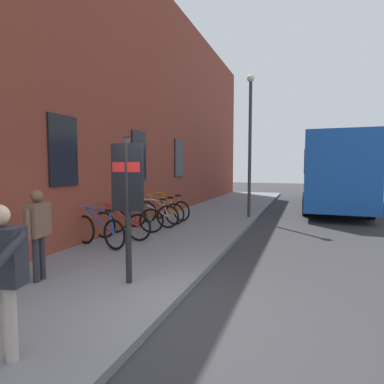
% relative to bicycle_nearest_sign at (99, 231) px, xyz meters
% --- Properties ---
extents(ground, '(60.00, 60.00, 0.00)m').
position_rel_bicycle_nearest_sign_xyz_m(ground, '(3.54, -3.89, -0.51)').
color(ground, '#2D2D30').
extents(sidewalk_pavement, '(24.00, 3.50, 0.12)m').
position_rel_bicycle_nearest_sign_xyz_m(sidewalk_pavement, '(5.54, -1.14, -0.45)').
color(sidewalk_pavement, slate).
rests_on(sidewalk_pavement, ground).
extents(station_facade, '(22.00, 0.65, 8.73)m').
position_rel_bicycle_nearest_sign_xyz_m(station_facade, '(6.53, 0.91, 3.85)').
color(station_facade, brown).
rests_on(station_facade, ground).
extents(bicycle_nearest_sign, '(0.60, 1.73, 0.97)m').
position_rel_bicycle_nearest_sign_xyz_m(bicycle_nearest_sign, '(0.00, 0.00, 0.00)').
color(bicycle_nearest_sign, black).
rests_on(bicycle_nearest_sign, sidewalk_pavement).
extents(bicycle_leaning_wall, '(0.48, 1.77, 0.97)m').
position_rel_bicycle_nearest_sign_xyz_m(bicycle_leaning_wall, '(0.84, -0.07, -0.00)').
color(bicycle_leaning_wall, black).
rests_on(bicycle_leaning_wall, sidewalk_pavement).
extents(bicycle_far_end, '(0.71, 1.69, 0.97)m').
position_rel_bicycle_nearest_sign_xyz_m(bicycle_far_end, '(1.68, 0.03, -0.00)').
color(bicycle_far_end, black).
rests_on(bicycle_far_end, sidewalk_pavement).
extents(bicycle_beside_lamp, '(0.54, 1.74, 0.97)m').
position_rel_bicycle_nearest_sign_xyz_m(bicycle_beside_lamp, '(2.58, -0.09, -0.00)').
color(bicycle_beside_lamp, black).
rests_on(bicycle_beside_lamp, sidewalk_pavement).
extents(bicycle_under_window, '(0.48, 1.77, 0.97)m').
position_rel_bicycle_nearest_sign_xyz_m(bicycle_under_window, '(3.32, -0.07, -0.00)').
color(bicycle_under_window, black).
rests_on(bicycle_under_window, sidewalk_pavement).
extents(bicycle_by_door, '(0.63, 1.72, 0.97)m').
position_rel_bicycle_nearest_sign_xyz_m(bicycle_by_door, '(4.11, -0.05, 0.00)').
color(bicycle_by_door, black).
rests_on(bicycle_by_door, sidewalk_pavement).
extents(transit_info_sign, '(0.11, 0.55, 2.40)m').
position_rel_bicycle_nearest_sign_xyz_m(transit_info_sign, '(-1.85, -1.90, 1.21)').
color(transit_info_sign, black).
rests_on(transit_info_sign, sidewalk_pavement).
extents(city_bus, '(10.54, 2.78, 3.35)m').
position_rel_bicycle_nearest_sign_xyz_m(city_bus, '(10.97, -5.89, 1.41)').
color(city_bus, '#1951B2').
rests_on(city_bus, ground).
extents(pedestrian_by_facade, '(0.58, 0.30, 1.54)m').
position_rel_bicycle_nearest_sign_xyz_m(pedestrian_by_facade, '(-2.26, -0.42, 0.55)').
color(pedestrian_by_facade, '#26262D').
rests_on(pedestrian_by_facade, sidewalk_pavement).
extents(street_lamp, '(0.28, 0.28, 5.32)m').
position_rel_bicycle_nearest_sign_xyz_m(street_lamp, '(5.81, -2.59, 2.75)').
color(street_lamp, '#333338').
rests_on(street_lamp, sidewalk_pavement).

